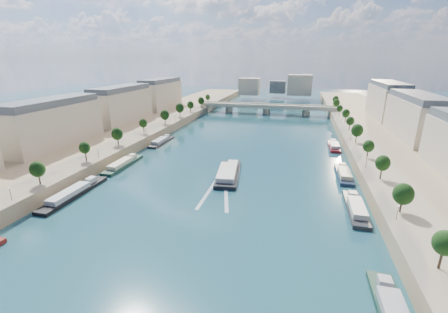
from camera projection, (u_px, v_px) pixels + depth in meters
The scene contains 17 objects.
ground at pixel (238, 157), 140.69m from camera, with size 700.00×700.00×0.00m, color #0B2E31.
quay_left at pixel (103, 142), 156.59m from camera, with size 44.00×520.00×5.00m, color #9E8460.
quay_right at pixel (409, 165), 123.22m from camera, with size 44.00×520.00×5.00m, color #9E8460.
pave_left at pixel (128, 139), 152.32m from camera, with size 14.00×520.00×0.10m, color gray.
pave_right at pixel (370, 156), 125.90m from camera, with size 14.00×520.00×0.10m, color gray.
trees_left at pixel (133, 128), 152.00m from camera, with size 4.80×268.80×8.26m.
trees_right at pixel (363, 138), 133.87m from camera, with size 4.80×268.80×8.26m.
lamps_left at pixel (125, 140), 141.21m from camera, with size 0.36×200.36×4.28m.
lamps_right at pixel (358, 146), 130.69m from camera, with size 0.36×200.36×4.28m.
buildings_left at pixel (93, 111), 166.29m from camera, with size 16.00×226.00×23.20m.
buildings_right at pixel (440, 127), 126.89m from camera, with size 16.00×226.00×23.20m.
skyline at pixel (280, 86), 337.54m from camera, with size 79.00×42.00×22.00m.
bridge at pixel (267, 108), 248.73m from camera, with size 112.00×12.00×8.15m.
tour_barge at pixel (228, 173), 118.23m from camera, with size 11.87×29.19×3.85m.
wake at pixel (217, 193), 103.28m from camera, with size 11.07×26.01×0.04m.
moored_barges_left at pixel (73, 194), 100.73m from camera, with size 5.00×162.52×3.60m.
moored_barges_right at pixel (349, 190), 103.83m from camera, with size 5.00×130.48×3.60m.
Camera 1 is at (26.38, -31.02, 44.42)m, focal length 24.00 mm.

